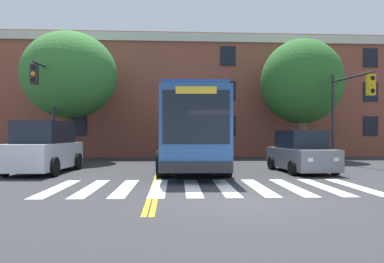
# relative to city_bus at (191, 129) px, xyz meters

# --- Properties ---
(ground_plane) EXTENTS (120.00, 120.00, 0.00)m
(ground_plane) POSITION_rel_city_bus_xyz_m (0.79, -8.57, -1.89)
(ground_plane) COLOR #303033
(crosswalk) EXTENTS (9.80, 3.99, 0.01)m
(crosswalk) POSITION_rel_city_bus_xyz_m (0.18, -6.39, -1.89)
(crosswalk) COLOR white
(crosswalk) RESTS_ON ground
(lane_line_yellow_inner) EXTENTS (0.12, 36.00, 0.01)m
(lane_line_yellow_inner) POSITION_rel_city_bus_xyz_m (-1.56, 7.61, -1.89)
(lane_line_yellow_inner) COLOR gold
(lane_line_yellow_inner) RESTS_ON ground
(lane_line_yellow_outer) EXTENTS (0.12, 36.00, 0.01)m
(lane_line_yellow_outer) POSITION_rel_city_bus_xyz_m (-1.40, 7.61, -1.89)
(lane_line_yellow_outer) COLOR gold
(lane_line_yellow_outer) RESTS_ON ground
(city_bus) EXTENTS (3.09, 12.03, 3.47)m
(city_bus) POSITION_rel_city_bus_xyz_m (0.00, 0.00, 0.00)
(city_bus) COLOR #2D5699
(city_bus) RESTS_ON ground
(car_white_near_lane) EXTENTS (2.38, 4.86, 2.19)m
(car_white_near_lane) POSITION_rel_city_bus_xyz_m (-6.38, -1.62, -0.85)
(car_white_near_lane) COLOR white
(car_white_near_lane) RESTS_ON ground
(car_grey_far_lane) EXTENTS (2.19, 4.19, 1.81)m
(car_grey_far_lane) POSITION_rel_city_bus_xyz_m (4.66, -2.00, -1.06)
(car_grey_far_lane) COLOR slate
(car_grey_far_lane) RESTS_ON ground
(traffic_light_near_corner) EXTENTS (0.62, 3.60, 5.03)m
(traffic_light_near_corner) POSITION_rel_city_bus_xyz_m (8.31, 1.13, 1.49)
(traffic_light_near_corner) COLOR #28282D
(traffic_light_near_corner) RESTS_ON ground
(traffic_light_far_corner) EXTENTS (0.45, 2.66, 5.76)m
(traffic_light_far_corner) POSITION_rel_city_bus_xyz_m (-7.56, 2.22, 1.86)
(traffic_light_far_corner) COLOR #28282D
(traffic_light_far_corner) RESTS_ON ground
(street_tree_curbside_large) EXTENTS (7.10, 7.08, 7.70)m
(street_tree_curbside_large) POSITION_rel_city_bus_xyz_m (7.36, 5.51, 3.08)
(street_tree_curbside_large) COLOR brown
(street_tree_curbside_large) RESTS_ON ground
(street_tree_curbside_small) EXTENTS (6.12, 6.22, 7.76)m
(street_tree_curbside_small) POSITION_rel_city_bus_xyz_m (-7.04, 4.86, 3.27)
(street_tree_curbside_small) COLOR #4C3D2D
(street_tree_curbside_small) RESTS_ON ground
(building_facade) EXTENTS (39.41, 8.33, 8.91)m
(building_facade) POSITION_rel_city_bus_xyz_m (-2.15, 12.67, 2.57)
(building_facade) COLOR brown
(building_facade) RESTS_ON ground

